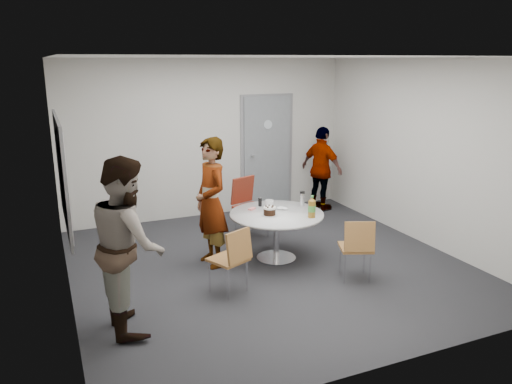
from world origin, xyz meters
name	(u,v)px	position (x,y,z in m)	size (l,w,h in m)	color
floor	(269,265)	(0.00, 0.00, 0.00)	(5.00, 5.00, 0.00)	black
ceiling	(270,57)	(0.00, 0.00, 2.70)	(5.00, 5.00, 0.00)	silver
wall_back	(208,139)	(0.00, 2.50, 1.35)	(5.00, 5.00, 0.00)	beige
wall_left	(60,186)	(-2.50, 0.00, 1.35)	(5.00, 5.00, 0.00)	beige
wall_right	(424,153)	(2.50, 0.00, 1.35)	(5.00, 5.00, 0.00)	beige
wall_front	(396,224)	(0.00, -2.50, 1.35)	(5.00, 5.00, 0.00)	beige
door	(267,153)	(1.10, 2.48, 1.03)	(1.02, 0.17, 2.12)	gray
whiteboard	(62,173)	(-2.46, 0.20, 1.45)	(0.04, 1.90, 1.25)	slate
table	(278,219)	(0.20, 0.15, 0.58)	(1.27, 1.27, 0.96)	silver
chair_near_left	(233,255)	(-0.74, -0.61, 0.49)	(0.51, 0.53, 0.81)	brown
chair_near_right	(357,244)	(0.79, -0.88, 0.49)	(0.50, 0.53, 0.80)	brown
chair_far	(248,201)	(0.19, 1.19, 0.57)	(0.56, 0.59, 0.93)	maroon
person_main	(211,203)	(-0.68, 0.34, 0.86)	(0.63, 0.41, 1.72)	#A5C6EA
person_left	(128,244)	(-1.95, -0.86, 0.89)	(0.87, 0.68, 1.78)	white
person_right	(322,169)	(1.95, 1.95, 0.76)	(0.89, 0.37, 1.53)	black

